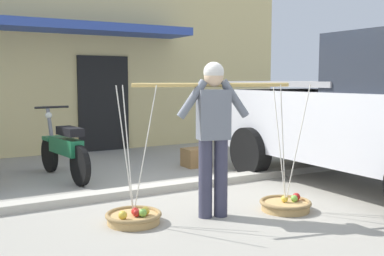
{
  "coord_description": "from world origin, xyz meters",
  "views": [
    {
      "loc": [
        -2.78,
        -4.77,
        1.51
      ],
      "look_at": [
        0.36,
        0.6,
        0.85
      ],
      "focal_mm": 43.07,
      "sensor_mm": 36.0,
      "label": 1
    }
  ],
  "objects_px": {
    "fruit_basket_left_side": "(134,216)",
    "parked_truck": "(378,114)",
    "fruit_vendor": "(213,129)",
    "wooden_crate": "(196,157)",
    "motorcycle_second_in_row": "(64,149)",
    "fruit_basket_right_side": "(286,204)"
  },
  "relations": [
    {
      "from": "fruit_basket_left_side",
      "to": "motorcycle_second_in_row",
      "type": "height_order",
      "value": "fruit_basket_left_side"
    },
    {
      "from": "fruit_basket_right_side",
      "to": "wooden_crate",
      "type": "relative_size",
      "value": 3.3
    },
    {
      "from": "fruit_basket_left_side",
      "to": "parked_truck",
      "type": "relative_size",
      "value": 0.31
    },
    {
      "from": "fruit_vendor",
      "to": "parked_truck",
      "type": "relative_size",
      "value": 0.36
    },
    {
      "from": "fruit_vendor",
      "to": "motorcycle_second_in_row",
      "type": "bearing_deg",
      "value": 107.76
    },
    {
      "from": "fruit_vendor",
      "to": "motorcycle_second_in_row",
      "type": "xyz_separation_m",
      "value": [
        -0.89,
        2.78,
        -0.53
      ]
    },
    {
      "from": "fruit_basket_right_side",
      "to": "parked_truck",
      "type": "height_order",
      "value": "parked_truck"
    },
    {
      "from": "wooden_crate",
      "to": "motorcycle_second_in_row",
      "type": "bearing_deg",
      "value": 176.06
    },
    {
      "from": "parked_truck",
      "to": "wooden_crate",
      "type": "bearing_deg",
      "value": 116.4
    },
    {
      "from": "fruit_basket_left_side",
      "to": "motorcycle_second_in_row",
      "type": "xyz_separation_m",
      "value": [
        -0.04,
        2.57,
        0.38
      ]
    },
    {
      "from": "fruit_basket_left_side",
      "to": "wooden_crate",
      "type": "distance_m",
      "value": 3.27
    },
    {
      "from": "fruit_basket_left_side",
      "to": "wooden_crate",
      "type": "xyz_separation_m",
      "value": [
        2.2,
        2.41,
        0.08
      ]
    },
    {
      "from": "parked_truck",
      "to": "fruit_basket_left_side",
      "type": "bearing_deg",
      "value": 176.16
    },
    {
      "from": "fruit_vendor",
      "to": "wooden_crate",
      "type": "relative_size",
      "value": 3.9
    },
    {
      "from": "parked_truck",
      "to": "fruit_basket_right_side",
      "type": "bearing_deg",
      "value": -173.77
    },
    {
      "from": "fruit_basket_left_side",
      "to": "parked_truck",
      "type": "xyz_separation_m",
      "value": [
        3.52,
        -0.24,
        0.95
      ]
    },
    {
      "from": "fruit_vendor",
      "to": "parked_truck",
      "type": "xyz_separation_m",
      "value": [
        2.66,
        -0.02,
        0.05
      ]
    },
    {
      "from": "parked_truck",
      "to": "wooden_crate",
      "type": "xyz_separation_m",
      "value": [
        -1.31,
        2.65,
        -0.87
      ]
    },
    {
      "from": "fruit_basket_left_side",
      "to": "parked_truck",
      "type": "height_order",
      "value": "parked_truck"
    },
    {
      "from": "fruit_basket_left_side",
      "to": "wooden_crate",
      "type": "bearing_deg",
      "value": 47.58
    },
    {
      "from": "fruit_basket_right_side",
      "to": "motorcycle_second_in_row",
      "type": "distance_m",
      "value": 3.49
    },
    {
      "from": "fruit_vendor",
      "to": "parked_truck",
      "type": "bearing_deg",
      "value": -0.47
    }
  ]
}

